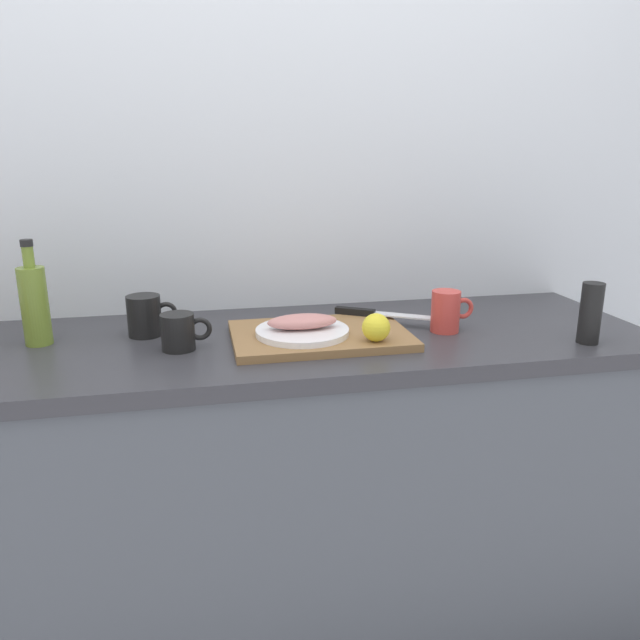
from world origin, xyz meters
TOP-DOWN VIEW (x-y plane):
  - ground_plane at (0.00, 0.00)m, footprint 12.00×12.00m
  - back_wall at (0.00, 0.33)m, footprint 3.20×0.05m
  - kitchen_counter at (0.00, 0.00)m, footprint 2.00×0.60m
  - cutting_board at (0.14, -0.04)m, footprint 0.44×0.30m
  - white_plate at (0.09, -0.06)m, footprint 0.23×0.23m
  - fish_fillet at (0.09, -0.06)m, footprint 0.17×0.07m
  - chef_knife at (0.31, 0.07)m, footprint 0.26×0.17m
  - lemon_0 at (0.25, -0.14)m, footprint 0.07×0.07m
  - olive_oil_bottle at (-0.54, 0.06)m, footprint 0.06×0.06m
  - coffee_mug_0 at (0.47, -0.04)m, footprint 0.11×0.07m
  - coffee_mug_1 at (-0.20, -0.05)m, footprint 0.12×0.08m
  - coffee_mug_2 at (-0.29, 0.08)m, footprint 0.12×0.08m
  - pepper_mill at (0.77, -0.20)m, footprint 0.05×0.05m

SIDE VIEW (x-z plane):
  - ground_plane at x=0.00m, z-range 0.00..0.00m
  - kitchen_counter at x=0.00m, z-range 0.00..0.90m
  - cutting_board at x=0.14m, z-range 0.90..0.92m
  - white_plate at x=0.09m, z-range 0.92..0.93m
  - chef_knife at x=0.31m, z-range 0.92..0.94m
  - coffee_mug_1 at x=-0.20m, z-range 0.90..0.99m
  - coffee_mug_2 at x=-0.29m, z-range 0.90..1.00m
  - fish_fillet at x=0.09m, z-range 0.94..0.97m
  - lemon_0 at x=0.25m, z-range 0.92..0.99m
  - coffee_mug_0 at x=0.47m, z-range 0.90..1.01m
  - pepper_mill at x=0.77m, z-range 0.90..1.05m
  - olive_oil_bottle at x=-0.54m, z-range 0.87..1.13m
  - back_wall at x=0.00m, z-range 0.00..2.50m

